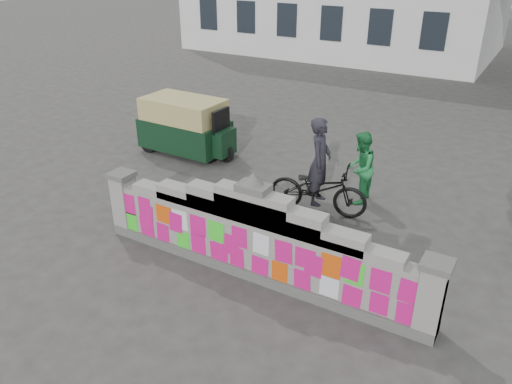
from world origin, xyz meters
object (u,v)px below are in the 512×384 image
cyclist_bike (318,189)px  pedestrian (360,168)px  rickshaw_left (187,125)px  cyclist_rider (319,172)px

cyclist_bike → pedestrian: bearing=-41.5°
cyclist_bike → pedestrian: pedestrian is taller
rickshaw_left → cyclist_rider: bearing=-15.5°
cyclist_bike → cyclist_rider: size_ratio=1.12×
cyclist_bike → pedestrian: size_ratio=1.29×
pedestrian → rickshaw_left: 5.24m
cyclist_bike → rickshaw_left: size_ratio=0.76×
pedestrian → cyclist_rider: bearing=-36.9°
cyclist_rider → rickshaw_left: bearing=63.6°
pedestrian → cyclist_bike: bearing=-36.9°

